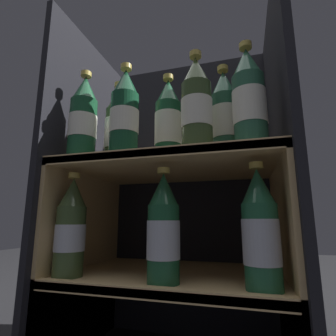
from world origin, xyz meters
name	(u,v)px	position (x,y,z in m)	size (l,w,h in m)	color
fridge_back_wall	(189,188)	(0.00, 0.43, 0.51)	(0.64, 0.02, 1.02)	black
fridge_side_left	(85,184)	(-0.31, 0.21, 0.51)	(0.02, 0.46, 1.02)	black
fridge_side_right	(285,174)	(0.31, 0.21, 0.51)	(0.02, 0.46, 1.02)	black
shelf_lower	(173,291)	(0.00, 0.20, 0.20)	(0.60, 0.42, 0.25)	tan
shelf_upper	(173,217)	(0.00, 0.20, 0.40)	(0.60, 0.42, 0.55)	tan
bottle_upper_front_0	(83,120)	(-0.23, 0.06, 0.67)	(0.08, 0.08, 0.27)	#194C2D
bottle_upper_front_1	(125,115)	(-0.10, 0.06, 0.67)	(0.08, 0.08, 0.27)	#144228
bottle_upper_front_2	(197,106)	(0.10, 0.06, 0.67)	(0.08, 0.08, 0.27)	#384C28
bottle_upper_front_3	(249,100)	(0.23, 0.06, 0.67)	(0.08, 0.08, 0.27)	#285B42
bottle_upper_back_0	(118,128)	(-0.16, 0.15, 0.67)	(0.08, 0.08, 0.27)	#384C28
bottle_upper_back_1	(168,123)	(0.00, 0.15, 0.67)	(0.08, 0.08, 0.27)	#194C2D
bottle_upper_back_2	(225,116)	(0.16, 0.15, 0.67)	(0.08, 0.08, 0.27)	#285B42
bottle_lower_front_0	(71,229)	(-0.24, 0.06, 0.37)	(0.08, 0.08, 0.27)	#384C28
bottle_lower_front_1	(163,230)	(0.01, 0.06, 0.36)	(0.08, 0.08, 0.27)	#194C2D
bottle_lower_front_2	(261,232)	(0.23, 0.06, 0.36)	(0.08, 0.08, 0.27)	#1E5638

